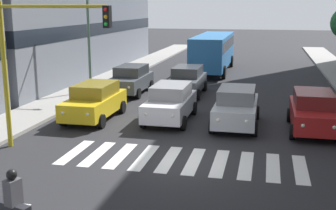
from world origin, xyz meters
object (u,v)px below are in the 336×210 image
car_row2_0 (187,80)px  motorcycle_with_rider (12,205)px  car_2 (170,102)px  bus_behind_traffic (213,49)px  car_0 (313,111)px  car_1 (236,107)px  traffic_light_gantry (33,51)px  car_row2_1 (131,79)px  street_lamp_right (97,25)px  car_3 (95,101)px

car_row2_0 → motorcycle_with_rider: 17.43m
car_2 → bus_behind_traffic: (-0.00, -16.44, 0.97)m
car_0 → car_1: 3.30m
bus_behind_traffic → car_1: bearing=100.5°
car_2 → traffic_light_gantry: 7.13m
car_1 → car_row2_0: (3.44, -6.57, 0.00)m
car_row2_0 → traffic_light_gantry: bearing=72.5°
car_row2_1 → bus_behind_traffic: 11.20m
car_1 → car_row2_0: bearing=-62.4°
car_row2_1 → motorcycle_with_rider: bearing=97.9°
car_2 → car_0: bearing=176.5°
car_row2_0 → car_0: bearing=135.1°
street_lamp_right → car_0: bearing=154.8°
car_3 → bus_behind_traffic: (-3.59, -16.96, 0.97)m
car_row2_1 → street_lamp_right: bearing=19.8°
car_row2_0 → street_lamp_right: size_ratio=0.68×
bus_behind_traffic → car_2: bearing=90.0°
car_0 → car_3: size_ratio=1.00×
car_row2_0 → car_3: bearing=64.6°
car_1 → car_2: size_ratio=1.00×
car_row2_1 → street_lamp_right: 3.86m
car_row2_1 → traffic_light_gantry: traffic_light_gantry is taller
car_3 → car_row2_1: bearing=-88.0°
bus_behind_traffic → street_lamp_right: 12.73m
traffic_light_gantry → motorcycle_with_rider: bearing=113.2°
car_0 → street_lamp_right: (12.06, -5.67, 3.32)m
car_3 → car_row2_1: same height
car_0 → motorcycle_with_rider: size_ratio=2.68×
car_0 → car_2: (6.39, -0.39, 0.00)m
car_2 → car_row2_1: 7.07m
bus_behind_traffic → traffic_light_gantry: traffic_light_gantry is taller
bus_behind_traffic → street_lamp_right: (5.67, 11.15, 2.34)m
car_0 → car_1: bearing=-2.4°
car_0 → car_row2_0: bearing=-44.9°
bus_behind_traffic → car_3: bearing=78.0°
motorcycle_with_rider → traffic_light_gantry: 7.08m
car_2 → street_lamp_right: size_ratio=0.68×
car_1 → car_row2_1: (6.91, -6.20, 0.00)m
car_row2_1 → street_lamp_right: size_ratio=0.68×
car_0 → street_lamp_right: size_ratio=0.68×
car_1 → car_2: 3.10m
car_2 → car_row2_1: (3.82, -5.95, 0.00)m
car_3 → street_lamp_right: 7.00m
car_row2_1 → bus_behind_traffic: bus_behind_traffic is taller
car_1 → car_3: bearing=2.3°
street_lamp_right → motorcycle_with_rider: bearing=104.4°
car_1 → motorcycle_with_rider: 11.74m
car_0 → motorcycle_with_rider: (7.85, 10.68, -0.24)m
car_row2_0 → motorcycle_with_rider: (1.11, 17.39, -0.24)m
car_0 → car_row2_1: same height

